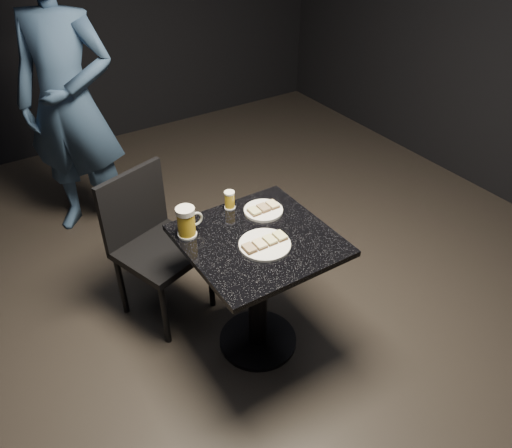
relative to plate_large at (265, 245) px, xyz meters
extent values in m
plane|color=black|center=(0.01, 0.07, -0.76)|extent=(6.00, 6.00, 0.00)
cylinder|color=white|center=(0.00, 0.00, 0.00)|extent=(0.25, 0.25, 0.01)
cylinder|color=white|center=(0.15, 0.24, 0.00)|extent=(0.20, 0.20, 0.01)
imported|color=navy|center=(-0.40, 1.71, 0.21)|extent=(0.83, 0.82, 1.93)
cylinder|color=black|center=(0.01, 0.07, -0.74)|extent=(0.44, 0.44, 0.03)
cylinder|color=black|center=(0.01, 0.07, -0.38)|extent=(0.10, 0.10, 0.69)
cube|color=black|center=(0.01, 0.07, -0.02)|extent=(0.70, 0.70, 0.03)
cylinder|color=white|center=(-0.27, 0.28, 0.00)|extent=(0.09, 0.09, 0.01)
cylinder|color=yellow|center=(-0.27, 0.28, 0.06)|extent=(0.09, 0.09, 0.12)
cylinder|color=silver|center=(-0.27, 0.28, 0.14)|extent=(0.09, 0.09, 0.03)
torus|color=silver|center=(-0.22, 0.28, 0.07)|extent=(0.08, 0.01, 0.08)
cylinder|color=silver|center=(0.02, 0.37, 0.00)|extent=(0.06, 0.06, 0.01)
cylinder|color=gold|center=(0.02, 0.37, 0.04)|extent=(0.05, 0.05, 0.08)
cylinder|color=white|center=(0.02, 0.37, 0.09)|extent=(0.05, 0.05, 0.01)
cube|color=black|center=(-0.30, 0.59, -0.31)|extent=(0.55, 0.55, 0.04)
cylinder|color=black|center=(-0.42, 0.35, -0.54)|extent=(0.04, 0.04, 0.43)
cylinder|color=black|center=(-0.07, 0.47, -0.54)|extent=(0.04, 0.04, 0.43)
cylinder|color=black|center=(-0.54, 0.70, -0.54)|extent=(0.04, 0.04, 0.43)
cylinder|color=black|center=(-0.19, 0.82, -0.54)|extent=(0.04, 0.04, 0.43)
cube|color=black|center=(-0.37, 0.78, -0.09)|extent=(0.43, 0.17, 0.44)
cube|color=#4C3521|center=(-0.09, 0.00, 0.01)|extent=(0.05, 0.07, 0.01)
cube|color=#8C7251|center=(-0.09, 0.00, 0.02)|extent=(0.05, 0.07, 0.01)
cube|color=#4C3521|center=(-0.03, 0.00, 0.01)|extent=(0.05, 0.07, 0.01)
cube|color=beige|center=(-0.03, 0.00, 0.02)|extent=(0.05, 0.07, 0.01)
cube|color=#4C3521|center=(0.03, 0.00, 0.01)|extent=(0.05, 0.07, 0.01)
cube|color=#D1D184|center=(0.03, 0.00, 0.02)|extent=(0.05, 0.07, 0.01)
cube|color=#4C3521|center=(0.09, 0.00, 0.01)|extent=(0.05, 0.07, 0.01)
cube|color=#D1D184|center=(0.09, 0.00, 0.02)|extent=(0.05, 0.07, 0.01)
cube|color=#4C3521|center=(0.10, 0.24, 0.01)|extent=(0.05, 0.07, 0.01)
cube|color=#D1D184|center=(0.10, 0.24, 0.02)|extent=(0.05, 0.07, 0.01)
cube|color=#4C3521|center=(0.15, 0.24, 0.01)|extent=(0.05, 0.07, 0.01)
cube|color=#8C7251|center=(0.15, 0.24, 0.02)|extent=(0.05, 0.07, 0.01)
cube|color=#4C3521|center=(0.21, 0.24, 0.01)|extent=(0.05, 0.07, 0.01)
cube|color=beige|center=(0.21, 0.24, 0.02)|extent=(0.05, 0.07, 0.01)
camera|label=1|loc=(-1.04, -1.54, 1.47)|focal=35.00mm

